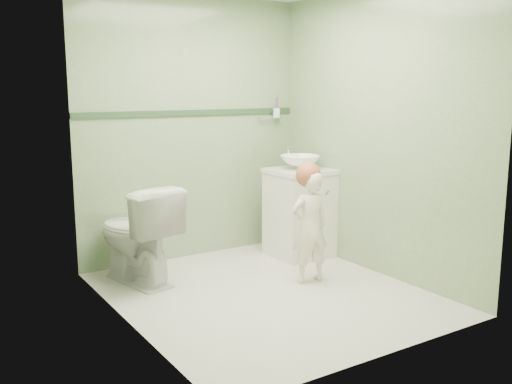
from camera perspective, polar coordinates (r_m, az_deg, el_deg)
ground at (r=4.53m, az=1.04°, el=-10.04°), size 2.50×2.50×0.00m
room_shell at (r=4.27m, az=1.09°, el=5.25°), size 2.50×2.54×2.40m
trim_stripe at (r=5.33m, az=-6.38°, el=7.83°), size 2.20×0.02×0.05m
vanity at (r=5.44m, az=4.34°, el=-2.20°), size 0.52×0.50×0.80m
counter at (r=5.36m, az=4.40°, el=2.08°), size 0.54×0.52×0.04m
basin at (r=5.35m, az=4.41°, el=2.97°), size 0.37×0.37×0.13m
faucet at (r=5.49m, az=3.26°, el=4.01°), size 0.03×0.13×0.18m
cup_holder at (r=5.73m, az=1.97°, el=7.84°), size 0.26×0.07×0.21m
toilet at (r=4.77m, az=-11.80°, el=-4.09°), size 0.61×0.88×0.81m
toddler at (r=4.69m, az=5.32°, el=-3.50°), size 0.36×0.26×0.92m
hair_cap at (r=4.62m, az=5.22°, el=1.69°), size 0.20×0.20×0.20m
teal_toothbrush at (r=4.56m, az=6.99°, el=-0.01°), size 0.11×0.14×0.08m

